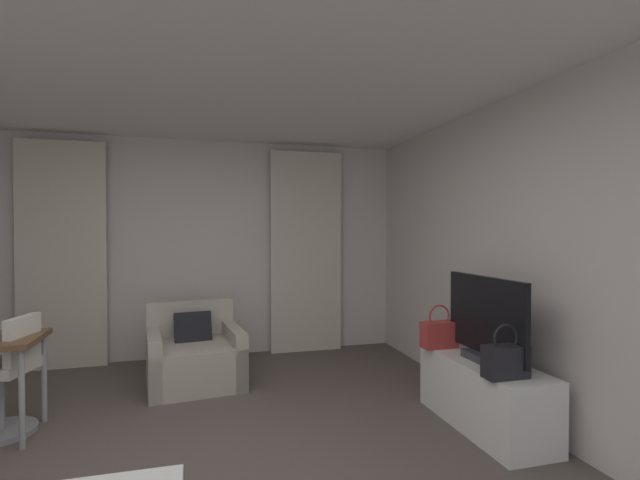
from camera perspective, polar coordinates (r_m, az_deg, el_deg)
wall_window at (r=5.63m, az=-15.82°, el=-1.04°), size 5.12×0.06×2.60m
wall_right at (r=3.59m, az=28.30°, el=-2.37°), size 0.06×6.12×2.60m
ceiling at (r=2.83m, az=-16.73°, el=24.38°), size 5.12×6.12×0.06m
curtain_left_panel at (r=5.69m, az=-29.83°, el=-1.63°), size 0.90×0.06×2.50m
curtain_right_panel at (r=5.66m, az=-1.77°, el=-1.49°), size 0.90×0.06×2.50m
armchair at (r=4.78m, az=-15.63°, el=-14.01°), size 0.98×0.98×0.78m
desk_chair at (r=4.21m, az=-34.97°, el=-14.49°), size 0.48×0.48×0.88m
tv_console at (r=3.87m, az=20.00°, el=-17.83°), size 0.45×1.18×0.52m
tv_flatscreen at (r=3.71m, az=20.22°, el=-9.72°), size 0.20×0.92×0.65m
handbag_primary at (r=4.05m, az=14.84°, el=-11.37°), size 0.30×0.14×0.37m
handbag_secondary at (r=3.40m, az=22.44°, el=-13.88°), size 0.30×0.14×0.37m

